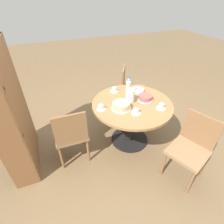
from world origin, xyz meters
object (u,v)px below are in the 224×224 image
chair_a (191,147)px  cake_main (121,106)px  cake_second (145,98)px  cup_d (161,107)px  water_bottle (128,88)px  coffee_pot (130,96)px  cup_b (136,111)px  chair_b (130,88)px  chair_c (71,134)px  bookshelf (13,114)px  cup_c (114,90)px  cup_a (101,108)px

chair_a → cake_main: (0.74, 0.59, 0.28)m
cake_second → cup_d: (-0.27, -0.09, -0.01)m
water_bottle → cake_second: bearing=-142.0°
coffee_pot → cup_b: coffee_pot is taller
cup_d → coffee_pot: bearing=46.2°
chair_a → coffee_pot: (0.85, 0.41, 0.34)m
chair_b → cake_second: size_ratio=4.00×
chair_c → cake_second: size_ratio=4.00×
chair_a → cup_d: 0.62m
chair_a → bookshelf: 2.18m
chair_a → cup_b: size_ratio=6.91×
cup_c → bookshelf: bearing=97.6°
chair_c → chair_a: bearing=150.6°
water_bottle → cake_main: size_ratio=1.12×
water_bottle → cup_b: water_bottle is taller
water_bottle → cup_b: 0.47m
bookshelf → water_bottle: size_ratio=5.49×
chair_a → cup_a: bearing=-156.1°
chair_b → cup_d: bearing=-155.4°
chair_a → water_bottle: bearing=177.1°
water_bottle → cup_a: size_ratio=2.34×
cup_d → chair_c: bearing=79.2°
chair_b → cup_a: bearing=163.0°
cup_a → cup_c: size_ratio=1.00×
coffee_pot → cup_a: size_ratio=1.80×
chair_b → coffee_pot: bearing=-178.3°
cake_main → cup_a: (0.08, 0.25, -0.02)m
cup_a → cup_c: same height
chair_c → coffee_pot: size_ratio=3.83×
chair_b → bookshelf: size_ratio=0.54×
cup_b → cup_c: (0.64, 0.04, 0.00)m
cake_main → cup_d: (-0.20, -0.50, -0.02)m
water_bottle → bookshelf: bearing=90.1°
chair_a → cake_main: bearing=-163.3°
cup_a → cake_second: bearing=-91.0°
cake_main → cup_b: cake_main is taller
cake_main → cup_d: 0.53m
cup_a → cup_d: 0.80m
cake_second → chair_c: bearing=92.0°
bookshelf → cup_a: (-0.20, -1.05, -0.06)m
chair_c → cup_a: size_ratio=6.91×
chair_c → cup_c: size_ratio=6.91×
bookshelf → cake_main: (-0.28, -1.30, -0.04)m
bookshelf → cup_b: (-0.45, -1.44, -0.06)m
chair_a → cake_second: 0.88m
cake_main → cup_c: (0.47, -0.09, -0.02)m
water_bottle → chair_a: bearing=-161.1°
chair_c → coffee_pot: (0.07, -0.88, 0.34)m
chair_b → water_bottle: size_ratio=2.95×
chair_a → cup_c: 1.34m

